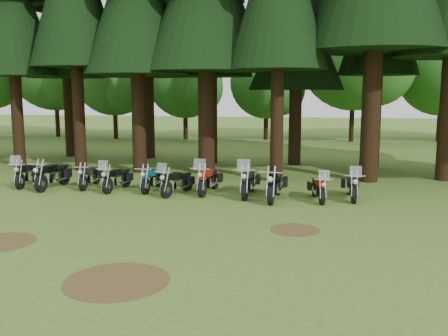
{
  "coord_description": "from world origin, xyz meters",
  "views": [
    {
      "loc": [
        4.88,
        -13.29,
        3.91
      ],
      "look_at": [
        1.68,
        5.0,
        1.0
      ],
      "focal_mm": 40.0,
      "sensor_mm": 36.0,
      "label": 1
    }
  ],
  "objects_px": {
    "motorcycle_9": "(318,189)",
    "motorcycle_8": "(275,186)",
    "motorcycle_0": "(28,175)",
    "motorcycle_2": "(90,177)",
    "motorcycle_3": "(117,179)",
    "motorcycle_10": "(352,187)",
    "motorcycle_4": "(153,180)",
    "motorcycle_1": "(53,176)",
    "motorcycle_6": "(209,180)",
    "motorcycle_7": "(248,182)",
    "motorcycle_5": "(177,183)"
  },
  "relations": [
    {
      "from": "motorcycle_9",
      "to": "motorcycle_8",
      "type": "bearing_deg",
      "value": 173.84
    },
    {
      "from": "motorcycle_0",
      "to": "motorcycle_2",
      "type": "height_order",
      "value": "motorcycle_0"
    },
    {
      "from": "motorcycle_3",
      "to": "motorcycle_10",
      "type": "distance_m",
      "value": 8.97
    },
    {
      "from": "motorcycle_4",
      "to": "motorcycle_8",
      "type": "bearing_deg",
      "value": -6.45
    },
    {
      "from": "motorcycle_1",
      "to": "motorcycle_10",
      "type": "height_order",
      "value": "motorcycle_10"
    },
    {
      "from": "motorcycle_4",
      "to": "motorcycle_10",
      "type": "xyz_separation_m",
      "value": [
        7.57,
        -0.22,
        0.02
      ]
    },
    {
      "from": "motorcycle_2",
      "to": "motorcycle_6",
      "type": "xyz_separation_m",
      "value": [
        4.97,
        -0.28,
        0.07
      ]
    },
    {
      "from": "motorcycle_7",
      "to": "motorcycle_10",
      "type": "bearing_deg",
      "value": 2.63
    },
    {
      "from": "motorcycle_5",
      "to": "motorcycle_10",
      "type": "bearing_deg",
      "value": 20.54
    },
    {
      "from": "motorcycle_2",
      "to": "motorcycle_5",
      "type": "bearing_deg",
      "value": -14.76
    },
    {
      "from": "motorcycle_4",
      "to": "motorcycle_8",
      "type": "xyz_separation_m",
      "value": [
        4.84,
        -0.82,
        0.08
      ]
    },
    {
      "from": "motorcycle_1",
      "to": "motorcycle_5",
      "type": "distance_m",
      "value": 5.24
    },
    {
      "from": "motorcycle_2",
      "to": "motorcycle_5",
      "type": "relative_size",
      "value": 0.98
    },
    {
      "from": "motorcycle_9",
      "to": "motorcycle_5",
      "type": "bearing_deg",
      "value": 168.4
    },
    {
      "from": "motorcycle_3",
      "to": "motorcycle_5",
      "type": "height_order",
      "value": "motorcycle_5"
    },
    {
      "from": "motorcycle_2",
      "to": "motorcycle_3",
      "type": "bearing_deg",
      "value": -20.14
    },
    {
      "from": "motorcycle_7",
      "to": "motorcycle_9",
      "type": "bearing_deg",
      "value": -7.63
    },
    {
      "from": "motorcycle_0",
      "to": "motorcycle_6",
      "type": "height_order",
      "value": "motorcycle_6"
    },
    {
      "from": "motorcycle_3",
      "to": "motorcycle_6",
      "type": "xyz_separation_m",
      "value": [
        3.65,
        0.11,
        0.05
      ]
    },
    {
      "from": "motorcycle_1",
      "to": "motorcycle_5",
      "type": "bearing_deg",
      "value": 0.06
    },
    {
      "from": "motorcycle_8",
      "to": "motorcycle_10",
      "type": "xyz_separation_m",
      "value": [
        2.74,
        0.6,
        -0.06
      ]
    },
    {
      "from": "motorcycle_8",
      "to": "motorcycle_5",
      "type": "bearing_deg",
      "value": 179.85
    },
    {
      "from": "motorcycle_7",
      "to": "motorcycle_5",
      "type": "bearing_deg",
      "value": -173.92
    },
    {
      "from": "motorcycle_0",
      "to": "motorcycle_9",
      "type": "bearing_deg",
      "value": -11.62
    },
    {
      "from": "motorcycle_4",
      "to": "motorcycle_6",
      "type": "distance_m",
      "value": 2.26
    },
    {
      "from": "motorcycle_9",
      "to": "motorcycle_7",
      "type": "bearing_deg",
      "value": 161.44
    },
    {
      "from": "motorcycle_2",
      "to": "motorcycle_8",
      "type": "bearing_deg",
      "value": -11.35
    },
    {
      "from": "motorcycle_2",
      "to": "motorcycle_4",
      "type": "xyz_separation_m",
      "value": [
        2.71,
        -0.18,
        0.01
      ]
    },
    {
      "from": "motorcycle_4",
      "to": "motorcycle_0",
      "type": "bearing_deg",
      "value": -177.43
    },
    {
      "from": "motorcycle_6",
      "to": "motorcycle_3",
      "type": "bearing_deg",
      "value": -172.98
    },
    {
      "from": "motorcycle_1",
      "to": "motorcycle_10",
      "type": "xyz_separation_m",
      "value": [
        11.66,
        0.02,
        -0.04
      ]
    },
    {
      "from": "motorcycle_3",
      "to": "motorcycle_5",
      "type": "xyz_separation_m",
      "value": [
        2.54,
        -0.36,
        0.0
      ]
    },
    {
      "from": "motorcycle_3",
      "to": "motorcycle_8",
      "type": "height_order",
      "value": "motorcycle_3"
    },
    {
      "from": "motorcycle_2",
      "to": "motorcycle_7",
      "type": "relative_size",
      "value": 0.84
    },
    {
      "from": "motorcycle_3",
      "to": "motorcycle_8",
      "type": "bearing_deg",
      "value": 2.13
    },
    {
      "from": "motorcycle_1",
      "to": "motorcycle_5",
      "type": "relative_size",
      "value": 1.13
    },
    {
      "from": "motorcycle_2",
      "to": "motorcycle_9",
      "type": "xyz_separation_m",
      "value": [
        9.09,
        -0.9,
        -0.01
      ]
    },
    {
      "from": "motorcycle_2",
      "to": "motorcycle_3",
      "type": "height_order",
      "value": "motorcycle_3"
    },
    {
      "from": "motorcycle_0",
      "to": "motorcycle_2",
      "type": "xyz_separation_m",
      "value": [
        2.66,
        0.13,
        -0.04
      ]
    },
    {
      "from": "motorcycle_1",
      "to": "motorcycle_3",
      "type": "height_order",
      "value": "motorcycle_3"
    },
    {
      "from": "motorcycle_6",
      "to": "motorcycle_10",
      "type": "height_order",
      "value": "motorcycle_6"
    },
    {
      "from": "motorcycle_2",
      "to": "motorcycle_3",
      "type": "xyz_separation_m",
      "value": [
        1.31,
        -0.39,
        0.02
      ]
    },
    {
      "from": "motorcycle_4",
      "to": "motorcycle_8",
      "type": "relative_size",
      "value": 0.85
    },
    {
      "from": "motorcycle_2",
      "to": "motorcycle_7",
      "type": "distance_m",
      "value": 6.54
    },
    {
      "from": "motorcycle_4",
      "to": "motorcycle_7",
      "type": "xyz_separation_m",
      "value": [
        3.81,
        -0.33,
        0.08
      ]
    },
    {
      "from": "motorcycle_0",
      "to": "motorcycle_10",
      "type": "height_order",
      "value": "motorcycle_0"
    },
    {
      "from": "motorcycle_2",
      "to": "motorcycle_10",
      "type": "height_order",
      "value": "motorcycle_10"
    },
    {
      "from": "motorcycle_4",
      "to": "motorcycle_8",
      "type": "distance_m",
      "value": 4.91
    },
    {
      "from": "motorcycle_1",
      "to": "motorcycle_4",
      "type": "xyz_separation_m",
      "value": [
        4.08,
        0.24,
        -0.05
      ]
    },
    {
      "from": "motorcycle_3",
      "to": "motorcycle_4",
      "type": "bearing_deg",
      "value": 16.06
    }
  ]
}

